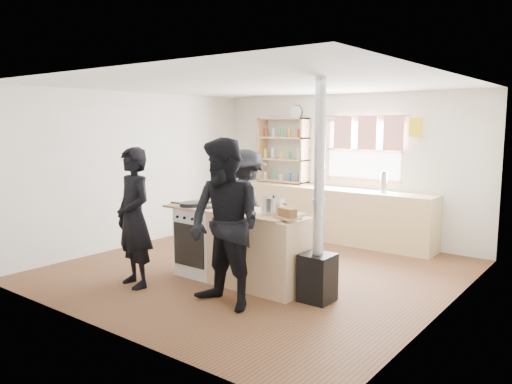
% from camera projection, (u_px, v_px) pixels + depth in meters
% --- Properties ---
extents(ground, '(5.00, 5.00, 0.01)m').
position_uv_depth(ground, '(257.00, 270.00, 6.86)').
color(ground, brown).
rests_on(ground, ground).
extents(back_counter, '(3.40, 0.55, 0.90)m').
position_uv_depth(back_counter, '(336.00, 214.00, 8.54)').
color(back_counter, '#D0B67D').
rests_on(back_counter, ground).
extents(shelving_unit, '(1.00, 0.28, 1.20)m').
position_uv_depth(shelving_unit, '(283.00, 150.00, 9.21)').
color(shelving_unit, tan).
rests_on(shelving_unit, back_counter).
extents(thermos, '(0.10, 0.10, 0.32)m').
position_uv_depth(thermos, '(384.00, 183.00, 7.95)').
color(thermos, silver).
rests_on(thermos, back_counter).
extents(cooking_island, '(1.97, 0.64, 0.93)m').
position_uv_depth(cooking_island, '(240.00, 246.00, 6.28)').
color(cooking_island, white).
rests_on(cooking_island, ground).
extents(skillet_greens, '(0.34, 0.34, 0.05)m').
position_uv_depth(skillet_greens, '(191.00, 204.00, 6.49)').
color(skillet_greens, black).
rests_on(skillet_greens, cooking_island).
extents(roast_tray, '(0.35, 0.30, 0.07)m').
position_uv_depth(roast_tray, '(237.00, 207.00, 6.18)').
color(roast_tray, silver).
rests_on(roast_tray, cooking_island).
extents(stockpot_stove, '(0.20, 0.20, 0.17)m').
position_uv_depth(stockpot_stove, '(221.00, 199.00, 6.58)').
color(stockpot_stove, '#B1B1B4').
rests_on(stockpot_stove, cooking_island).
extents(stockpot_counter, '(0.31, 0.31, 0.23)m').
position_uv_depth(stockpot_counter, '(274.00, 205.00, 5.94)').
color(stockpot_counter, silver).
rests_on(stockpot_counter, cooking_island).
extents(bread_board, '(0.33, 0.28, 0.12)m').
position_uv_depth(bread_board, '(288.00, 214.00, 5.65)').
color(bread_board, tan).
rests_on(bread_board, cooking_island).
extents(flue_heater, '(0.35, 0.35, 2.50)m').
position_uv_depth(flue_heater, '(318.00, 246.00, 5.59)').
color(flue_heater, black).
rests_on(flue_heater, ground).
extents(person_near_left, '(0.70, 0.54, 1.72)m').
position_uv_depth(person_near_left, '(134.00, 218.00, 6.09)').
color(person_near_left, black).
rests_on(person_near_left, ground).
extents(person_near_right, '(0.96, 0.78, 1.85)m').
position_uv_depth(person_near_right, '(225.00, 224.00, 5.35)').
color(person_near_right, black).
rests_on(person_near_right, ground).
extents(person_far, '(1.18, 0.87, 1.63)m').
position_uv_depth(person_far, '(246.00, 206.00, 7.24)').
color(person_far, black).
rests_on(person_far, ground).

